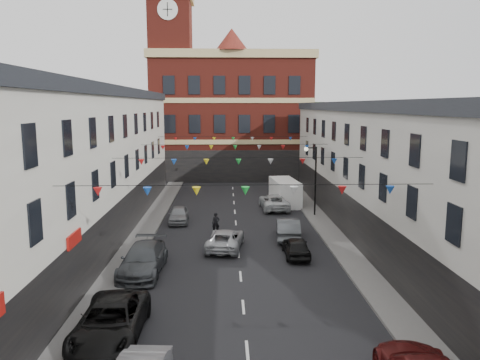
{
  "coord_description": "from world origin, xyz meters",
  "views": [
    {
      "loc": [
        -0.8,
        -24.82,
        9.42
      ],
      "look_at": [
        0.24,
        8.7,
        4.05
      ],
      "focal_mm": 35.0,
      "sensor_mm": 36.0,
      "label": 1
    }
  ],
  "objects": [
    {
      "name": "ground",
      "position": [
        0.0,
        0.0,
        0.0
      ],
      "size": [
        160.0,
        160.0,
        0.0
      ],
      "primitive_type": "plane",
      "color": "black",
      "rests_on": "ground"
    },
    {
      "name": "pavement_left",
      "position": [
        -6.9,
        2.0,
        0.07
      ],
      "size": [
        1.8,
        64.0,
        0.15
      ],
      "primitive_type": "cube",
      "color": "#605E5B",
      "rests_on": "ground"
    },
    {
      "name": "pavement_right",
      "position": [
        6.9,
        2.0,
        0.07
      ],
      "size": [
        1.8,
        64.0,
        0.15
      ],
      "primitive_type": "cube",
      "color": "#605E5B",
      "rests_on": "ground"
    },
    {
      "name": "terrace_left",
      "position": [
        -11.78,
        1.0,
        5.35
      ],
      "size": [
        8.4,
        56.0,
        10.7
      ],
      "color": "beige",
      "rests_on": "ground"
    },
    {
      "name": "terrace_right",
      "position": [
        11.78,
        1.0,
        4.85
      ],
      "size": [
        8.4,
        56.0,
        9.7
      ],
      "color": "beige",
      "rests_on": "ground"
    },
    {
      "name": "civic_building",
      "position": [
        0.0,
        37.95,
        8.14
      ],
      "size": [
        20.6,
        13.3,
        18.5
      ],
      "color": "maroon",
      "rests_on": "ground"
    },
    {
      "name": "clock_tower",
      "position": [
        -7.5,
        35.0,
        14.93
      ],
      "size": [
        5.6,
        5.6,
        30.0
      ],
      "color": "maroon",
      "rests_on": "ground"
    },
    {
      "name": "distant_hill",
      "position": [
        -4.0,
        62.0,
        5.0
      ],
      "size": [
        40.0,
        14.0,
        10.0
      ],
      "primitive_type": "cube",
      "color": "#2E4F25",
      "rests_on": "ground"
    },
    {
      "name": "street_lamp",
      "position": [
        6.55,
        14.0,
        3.9
      ],
      "size": [
        1.1,
        0.36,
        6.0
      ],
      "color": "black",
      "rests_on": "ground"
    },
    {
      "name": "car_left_c",
      "position": [
        -5.5,
        -6.89,
        0.77
      ],
      "size": [
        2.57,
        5.55,
        1.54
      ],
      "primitive_type": "imported",
      "rotation": [
        0.0,
        0.0,
        0.0
      ],
      "color": "black",
      "rests_on": "ground"
    },
    {
      "name": "car_left_d",
      "position": [
        -5.5,
        0.72,
        0.8
      ],
      "size": [
        2.41,
        5.57,
        1.6
      ],
      "primitive_type": "imported",
      "rotation": [
        0.0,
        0.0,
        -0.03
      ],
      "color": "#44484C",
      "rests_on": "ground"
    },
    {
      "name": "car_left_e",
      "position": [
        -4.64,
        12.37,
        0.65
      ],
      "size": [
        1.7,
        3.9,
        1.31
      ],
      "primitive_type": "imported",
      "rotation": [
        0.0,
        0.0,
        0.04
      ],
      "color": "gray",
      "rests_on": "ground"
    },
    {
      "name": "car_right_d",
      "position": [
        3.6,
        3.32,
        0.64
      ],
      "size": [
        1.52,
        3.74,
        1.27
      ],
      "primitive_type": "imported",
      "rotation": [
        0.0,
        0.0,
        3.14
      ],
      "color": "black",
      "rests_on": "ground"
    },
    {
      "name": "car_right_e",
      "position": [
        3.62,
        7.34,
        0.75
      ],
      "size": [
        1.98,
        4.68,
        1.5
      ],
      "primitive_type": "imported",
      "rotation": [
        0.0,
        0.0,
        3.05
      ],
      "color": "#515559",
      "rests_on": "ground"
    },
    {
      "name": "car_right_f",
      "position": [
        3.6,
        16.93,
        0.7
      ],
      "size": [
        2.58,
        5.17,
        1.41
      ],
      "primitive_type": "imported",
      "rotation": [
        0.0,
        0.0,
        3.19
      ],
      "color": "silver",
      "rests_on": "ground"
    },
    {
      "name": "moving_car",
      "position": [
        -0.85,
        5.16,
        0.66
      ],
      "size": [
        2.81,
        4.98,
        1.31
      ],
      "primitive_type": "imported",
      "rotation": [
        0.0,
        0.0,
        3.0
      ],
      "color": "#B1B3B8",
      "rests_on": "ground"
    },
    {
      "name": "white_van",
      "position": [
        4.86,
        19.04,
        1.19
      ],
      "size": [
        2.62,
        5.57,
        2.38
      ],
      "primitive_type": "cube",
      "rotation": [
        0.0,
        0.0,
        0.1
      ],
      "color": "white",
      "rests_on": "ground"
    },
    {
      "name": "pedestrian",
      "position": [
        -1.55,
        8.9,
        0.78
      ],
      "size": [
        0.58,
        0.39,
        1.56
      ],
      "primitive_type": "imported",
      "rotation": [
        0.0,
        0.0,
        0.03
      ],
      "color": "black",
      "rests_on": "ground"
    }
  ]
}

